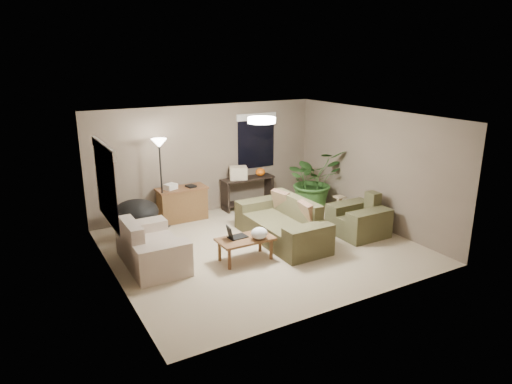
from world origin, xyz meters
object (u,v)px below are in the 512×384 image
armchair (359,220)px  coffee_table (245,241)px  papasan_chair (136,216)px  floor_lamp (160,154)px  loveseat (150,249)px  houseplant (313,187)px  main_sofa (283,226)px  cat_scratching_post (339,208)px  console_table (248,190)px  desk (182,204)px

armchair → coffee_table: (-2.62, 0.05, 0.06)m
papasan_chair → floor_lamp: 1.38m
loveseat → papasan_chair: 1.35m
armchair → houseplant: bearing=86.2°
main_sofa → papasan_chair: bearing=148.5°
armchair → coffee_table: 2.62m
cat_scratching_post → console_table: bearing=131.6°
houseplant → main_sofa: bearing=-142.8°
cat_scratching_post → floor_lamp: bearing=158.7°
cat_scratching_post → papasan_chair: bearing=166.6°
loveseat → console_table: size_ratio=1.23×
papasan_chair → floor_lamp: size_ratio=0.62×
coffee_table → houseplant: houseplant is taller
loveseat → houseplant: 4.41m
loveseat → cat_scratching_post: size_ratio=3.20×
loveseat → houseplant: bearing=13.8°
main_sofa → cat_scratching_post: 1.91m
coffee_table → floor_lamp: (-0.73, 2.38, 1.24)m
loveseat → papasan_chair: bearing=84.3°
main_sofa → floor_lamp: bearing=133.3°
armchair → desk: armchair is taller
loveseat → console_table: loveseat is taller
main_sofa → cat_scratching_post: bearing=15.2°
loveseat → coffee_table: (1.54, -0.65, 0.06)m
loveseat → cat_scratching_post: 4.48m
loveseat → houseplant: size_ratio=1.09×
console_table → houseplant: bearing=-35.4°
desk → console_table: (1.69, 0.04, 0.06)m
console_table → cat_scratching_post: 2.22m
loveseat → cat_scratching_post: (4.47, 0.30, -0.08)m
main_sofa → desk: size_ratio=2.00×
desk → papasan_chair: 1.32m
coffee_table → papasan_chair: (-1.41, 1.98, 0.11)m
coffee_table → houseplant: size_ratio=0.68×
armchair → cat_scratching_post: (0.31, 1.00, -0.08)m
papasan_chair → houseplant: (4.14, -0.28, 0.11)m
main_sofa → desk: 2.48m
main_sofa → houseplant: houseplant is taller
console_table → armchair: bearing=-66.5°
cat_scratching_post → main_sofa: bearing=-164.8°
desk → loveseat: bearing=-124.6°
armchair → desk: size_ratio=0.91×
console_table → houseplant: houseplant is taller
coffee_table → console_table: console_table is taller
main_sofa → console_table: bearing=80.2°
armchair → coffee_table: armchair is taller
console_table → desk: bearing=-178.5°
armchair → desk: 3.86m
papasan_chair → desk: bearing=25.8°
loveseat → armchair: bearing=-9.5°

